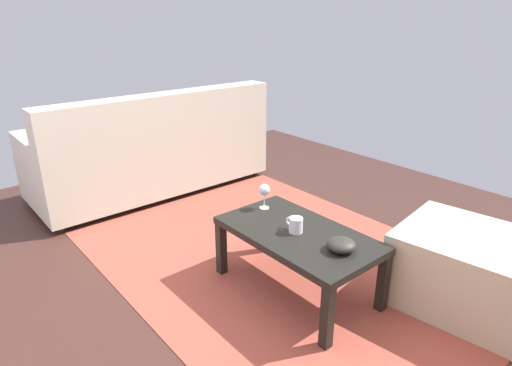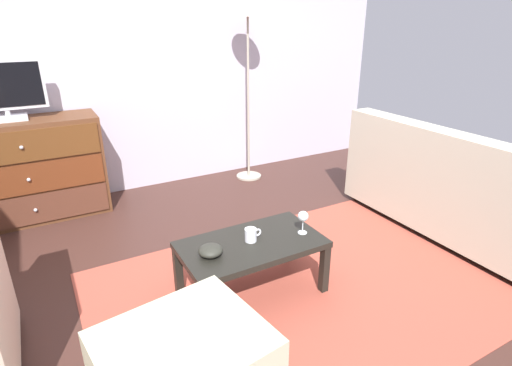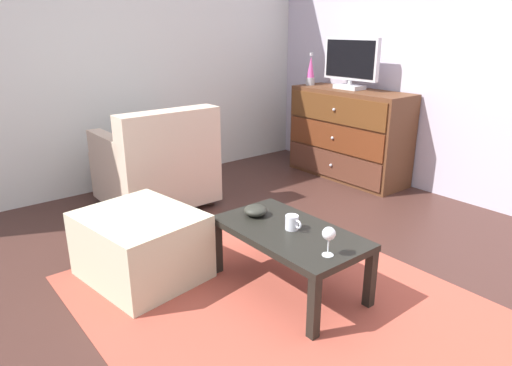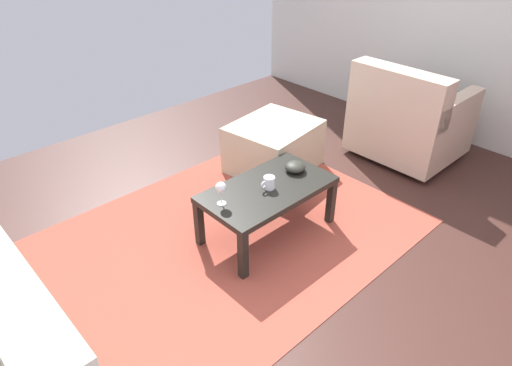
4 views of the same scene
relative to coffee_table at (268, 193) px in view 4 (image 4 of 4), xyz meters
name	(u,v)px [view 4 (image 4 of 4)]	position (x,y,z in m)	size (l,w,h in m)	color
ground_plane	(265,241)	(0.07, 0.05, -0.35)	(5.52, 4.86, 0.05)	#3F251F
area_rug	(225,237)	(0.27, -0.15, -0.33)	(2.60, 1.90, 0.01)	#A14636
coffee_table	(268,193)	(0.00, 0.00, 0.00)	(0.90, 0.50, 0.38)	black
wine_glass	(221,188)	(0.35, -0.06, 0.17)	(0.07, 0.07, 0.16)	silver
mug	(269,183)	(0.01, 0.02, 0.09)	(0.11, 0.08, 0.08)	silver
bowl_decorative	(295,167)	(-0.29, -0.02, 0.08)	(0.15, 0.15, 0.07)	#2B2B24
armchair	(408,120)	(-1.70, 0.04, 0.03)	(0.80, 0.85, 0.87)	#332319
ottoman	(274,146)	(-0.67, -0.61, -0.12)	(0.70, 0.60, 0.42)	beige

